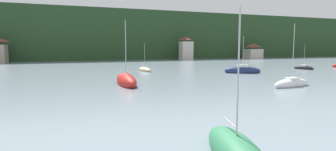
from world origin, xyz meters
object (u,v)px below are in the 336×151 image
Objects in this scene: shore_building_central at (253,51)px; sailboat_mid_5 at (292,84)px; shore_building_westcentral at (186,49)px; sailboat_far_11 at (145,70)px; sailboat_far_4 at (242,71)px; sailboat_far_8 at (304,68)px; sailboat_mid_10 at (126,81)px.

sailboat_mid_5 is (-47.61, -69.10, -2.87)m from shore_building_central.
shore_building_westcentral is 49.71m from sailboat_far_11.
shore_building_central is at bearing -101.67° from sailboat_far_4.
sailboat_far_4 is (-43.09, -52.33, -2.76)m from shore_building_central.
shore_building_central is 0.83× the size of sailboat_mid_5.
shore_building_central is 73.03m from sailboat_far_11.
shore_building_central is (32.23, 0.62, -1.16)m from shore_building_westcentral.
sailboat_far_11 reaches higher than sailboat_far_8.
shore_building_westcentral is 52.99m from sailboat_far_4.
sailboat_mid_10 reaches higher than sailboat_far_4.
sailboat_far_4 is at bearing -115.34° from sailboat_mid_5.
sailboat_mid_10 reaches higher than sailboat_far_8.
sailboat_mid_10 is at bearing 45.70° from sailboat_far_4.
sailboat_mid_10 reaches higher than sailboat_mid_5.
sailboat_far_4 is at bearing 50.33° from sailboat_far_11.
shore_building_westcentral is at bearing -112.93° from sailboat_mid_5.
sailboat_far_4 is 1.25× the size of sailboat_far_11.
sailboat_far_4 is at bearing -129.47° from shore_building_central.
shore_building_westcentral reaches higher than sailboat_far_4.
shore_building_westcentral is at bearing -178.91° from shore_building_central.
sailboat_far_4 is at bearing -101.86° from shore_building_westcentral.
shore_building_central is 55.60m from sailboat_far_8.
shore_building_westcentral is 1.30× the size of shore_building_central.
sailboat_mid_5 is 30.01m from sailboat_far_8.
sailboat_far_4 is 25.49m from sailboat_mid_10.
shore_building_westcentral is 69.24m from sailboat_mid_10.
sailboat_far_8 is at bearing -144.13° from sailboat_far_4.
shore_building_central is at bearing 1.09° from shore_building_westcentral.
shore_building_central is at bearing -48.47° from sailboat_mid_10.
sailboat_mid_5 reaches higher than shore_building_central.
shore_building_central is 0.92× the size of sailboat_far_4.
sailboat_far_11 is (7.48, 18.44, -0.22)m from sailboat_mid_10.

